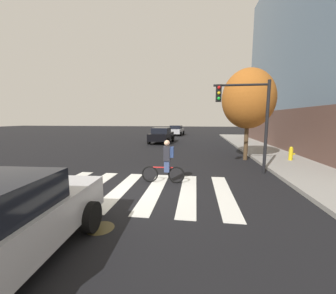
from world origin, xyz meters
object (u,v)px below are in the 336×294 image
Objects in this scene: sedan_far at (176,130)px; cyclist at (166,162)px; manhole_cover at (100,228)px; fire_hydrant at (291,154)px; traffic_light_near at (248,111)px; street_tree_near at (248,99)px; sedan_mid at (162,135)px.

cyclist is at bearing -85.49° from sedan_far.
cyclist is (1.02, 3.58, 0.84)m from manhole_cover.
fire_hydrant is at bearing -65.79° from sedan_far.
traffic_light_near is 5.38× the size of fire_hydrant.
traffic_light_near is (5.28, -21.21, 2.09)m from sedan_far.
fire_hydrant is at bearing 35.41° from cyclist.
street_tree_near reaches higher than traffic_light_near.
sedan_far is 19.28m from street_tree_near.
cyclist is (1.83, -23.24, 0.07)m from sedan_far.
cyclist reaches higher than manhole_cover.
traffic_light_near reaches higher than cyclist.
cyclist is at bearing -128.89° from street_tree_near.
fire_hydrant is 3.96m from street_tree_near.
street_tree_near is at bearing 77.26° from traffic_light_near.
cyclist is at bearing -79.71° from sedan_mid.
sedan_mid is at bearing 135.82° from fire_hydrant.
sedan_mid is 5.99× the size of fire_hydrant.
street_tree_near is at bearing 59.33° from manhole_cover.
fire_hydrant is (8.95, -8.70, -0.29)m from sedan_mid.
sedan_far is (-0.81, 26.82, 0.77)m from manhole_cover.
street_tree_near is (0.71, 3.12, 0.80)m from traffic_light_near.
traffic_light_near reaches higher than sedan_far.
sedan_mid is at bearing 94.74° from manhole_cover.
sedan_far is 20.40m from fire_hydrant.
traffic_light_near is 3.30m from street_tree_near.
sedan_mid is 2.73× the size of cyclist.
street_tree_near is at bearing 167.94° from fire_hydrant.
fire_hydrant is at bearing -44.18° from sedan_mid.
manhole_cover is 0.14× the size of sedan_mid.
cyclist is 0.32× the size of street_tree_near.
sedan_far is 0.83× the size of street_tree_near.
sedan_mid is at bearing 100.29° from cyclist.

